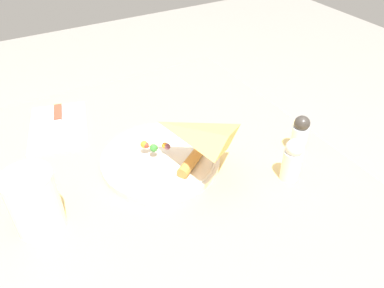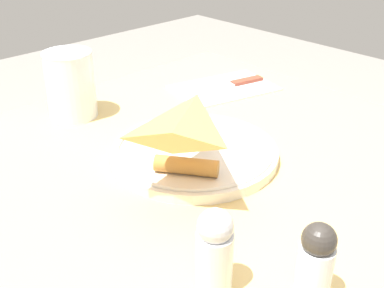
{
  "view_description": "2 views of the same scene",
  "coord_description": "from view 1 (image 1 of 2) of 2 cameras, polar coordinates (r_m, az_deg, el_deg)",
  "views": [
    {
      "loc": [
        0.52,
        -0.25,
        1.3
      ],
      "look_at": [
        -0.0,
        0.05,
        0.82
      ],
      "focal_mm": 35.0,
      "sensor_mm": 36.0,
      "label": 1
    },
    {
      "loc": [
        0.4,
        0.47,
        1.13
      ],
      "look_at": [
        -0.03,
        0.01,
        0.8
      ],
      "focal_mm": 45.0,
      "sensor_mm": 36.0,
      "label": 2
    }
  ],
  "objects": [
    {
      "name": "napkin_folded",
      "position": [
        0.98,
        -19.7,
        2.49
      ],
      "size": [
        0.23,
        0.18,
        0.0
      ],
      "rotation": [
        0.0,
        0.0,
        -0.25
      ],
      "color": "silver",
      "rests_on": "dining_table"
    },
    {
      "name": "pepper_shaker",
      "position": [
        0.86,
        16.1,
        1.51
      ],
      "size": [
        0.04,
        0.04,
        0.09
      ],
      "color": "white",
      "rests_on": "dining_table"
    },
    {
      "name": "dining_table",
      "position": [
        0.89,
        -2.83,
        -11.22
      ],
      "size": [
        0.91,
        0.74,
        0.76
      ],
      "color": "#DBB770",
      "rests_on": "ground_plane"
    },
    {
      "name": "plate_pizza",
      "position": [
        0.82,
        -4.49,
        -1.95
      ],
      "size": [
        0.26,
        0.26,
        0.05
      ],
      "color": "silver",
      "rests_on": "dining_table"
    },
    {
      "name": "butter_knife",
      "position": [
        0.99,
        -19.76,
        3.03
      ],
      "size": [
        0.19,
        0.06,
        0.01
      ],
      "rotation": [
        0.0,
        0.0,
        -0.24
      ],
      "color": "#99422D",
      "rests_on": "napkin_folded"
    },
    {
      "name": "salt_shaker",
      "position": [
        0.78,
        15.03,
        -2.32
      ],
      "size": [
        0.04,
        0.04,
        0.1
      ],
      "color": "silver",
      "rests_on": "dining_table"
    },
    {
      "name": "milk_glass",
      "position": [
        0.71,
        -22.89,
        -8.23
      ],
      "size": [
        0.09,
        0.09,
        0.12
      ],
      "color": "white",
      "rests_on": "dining_table"
    }
  ]
}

